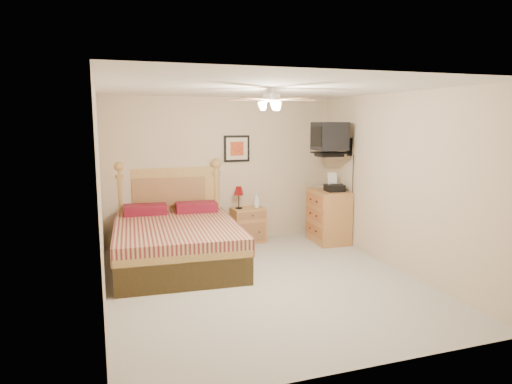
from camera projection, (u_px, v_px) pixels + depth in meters
floor at (265, 282)px, 6.01m from camera, size 4.50×4.50×0.00m
ceiling at (266, 88)px, 5.61m from camera, size 4.00×4.50×0.04m
wall_back at (222, 170)px, 7.92m from camera, size 4.00×0.04×2.50m
wall_front at (360, 228)px, 3.71m from camera, size 4.00×0.04×2.50m
wall_left at (100, 197)px, 5.18m from camera, size 0.04×4.50×2.50m
wall_right at (398, 182)px, 6.44m from camera, size 0.04×4.50×2.50m
bed at (176, 216)px, 6.63m from camera, size 1.86×2.36×1.47m
nightstand at (248, 225)px, 7.96m from camera, size 0.57×0.44×0.60m
table_lamp at (239, 198)px, 7.85m from camera, size 0.26×0.26×0.38m
lotion_bottle at (257, 200)px, 7.94m from camera, size 0.12×0.12×0.25m
framed_picture at (237, 149)px, 7.92m from camera, size 0.46×0.04×0.46m
dresser at (329, 216)px, 7.93m from camera, size 0.57×0.80×0.91m
fax_machine at (335, 182)px, 7.73m from camera, size 0.32×0.33×0.31m
magazine_lower at (322, 187)px, 8.12m from camera, size 0.23×0.28×0.02m
magazine_upper at (322, 186)px, 8.15m from camera, size 0.25×0.31×0.02m
wall_tv at (338, 139)px, 7.53m from camera, size 0.56×0.46×0.58m
ceiling_fan at (272, 99)px, 5.45m from camera, size 1.14×1.14×0.28m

